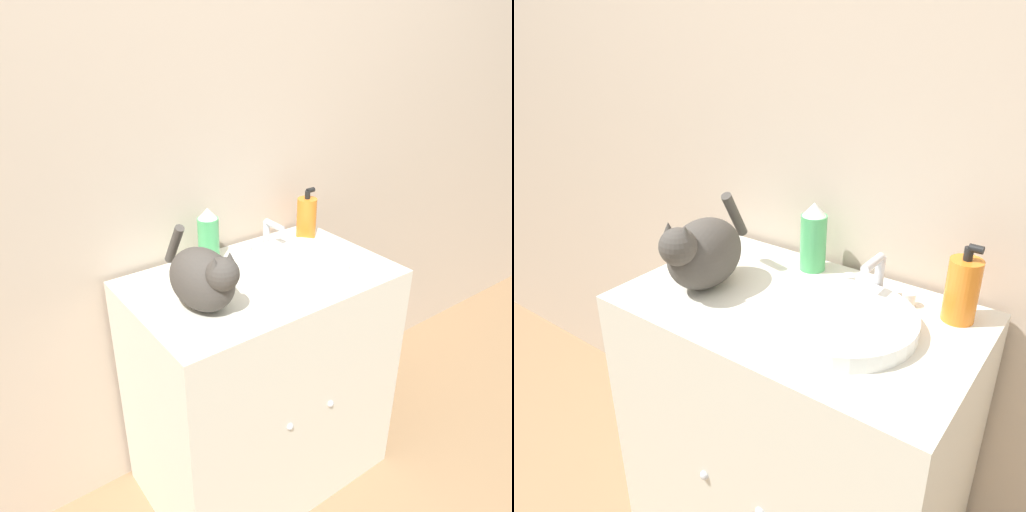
# 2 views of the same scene
# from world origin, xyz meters

# --- Properties ---
(wall_back) EXTENTS (6.00, 0.05, 2.50)m
(wall_back) POSITION_xyz_m (0.00, 0.57, 1.25)
(wall_back) COLOR #C6B29E
(wall_back) RESTS_ON ground_plane
(vanity_cabinet) EXTENTS (0.85, 0.54, 0.85)m
(vanity_cabinet) POSITION_xyz_m (0.00, 0.26, 0.42)
(vanity_cabinet) COLOR silver
(vanity_cabinet) RESTS_ON ground_plane
(sink_basin) EXTENTS (0.33, 0.33, 0.04)m
(sink_basin) POSITION_xyz_m (0.14, 0.24, 0.87)
(sink_basin) COLOR white
(sink_basin) RESTS_ON vanity_cabinet
(faucet) EXTENTS (0.19, 0.10, 0.12)m
(faucet) POSITION_xyz_m (0.14, 0.41, 0.90)
(faucet) COLOR silver
(faucet) RESTS_ON vanity_cabinet
(cat) EXTENTS (0.18, 0.33, 0.22)m
(cat) POSITION_xyz_m (-0.25, 0.20, 0.95)
(cat) COLOR #47423D
(cat) RESTS_ON vanity_cabinet
(soap_bottle) EXTENTS (0.07, 0.07, 0.19)m
(soap_bottle) POSITION_xyz_m (0.33, 0.42, 0.93)
(soap_bottle) COLOR orange
(soap_bottle) RESTS_ON vanity_cabinet
(spray_bottle) EXTENTS (0.07, 0.07, 0.19)m
(spray_bottle) POSITION_xyz_m (-0.08, 0.45, 0.94)
(spray_bottle) COLOR #4CB266
(spray_bottle) RESTS_ON vanity_cabinet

